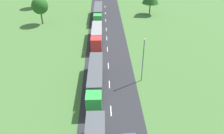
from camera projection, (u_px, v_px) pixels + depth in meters
road at (111, 114)px, 36.01m from camera, size 10.00×140.00×0.06m
lane_marking_centre at (112, 128)px, 33.49m from camera, size 0.16×121.71×0.01m
truck_second at (95, 79)px, 40.57m from camera, size 2.72×14.66×3.61m
truck_third at (97, 35)px, 56.99m from camera, size 2.63×12.68×3.54m
truck_fourth at (98, 12)px, 72.18m from camera, size 2.69×14.31×3.62m
lamppost_second at (143, 58)px, 41.38m from camera, size 0.36×0.36×8.75m
tree_birch at (40, 6)px, 66.71m from camera, size 4.78×4.78×7.86m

